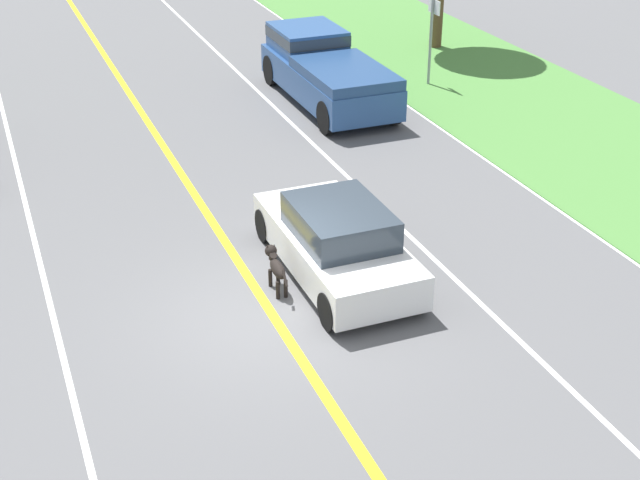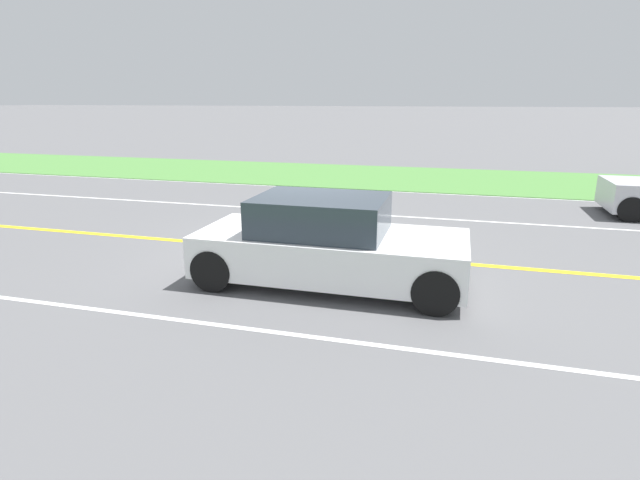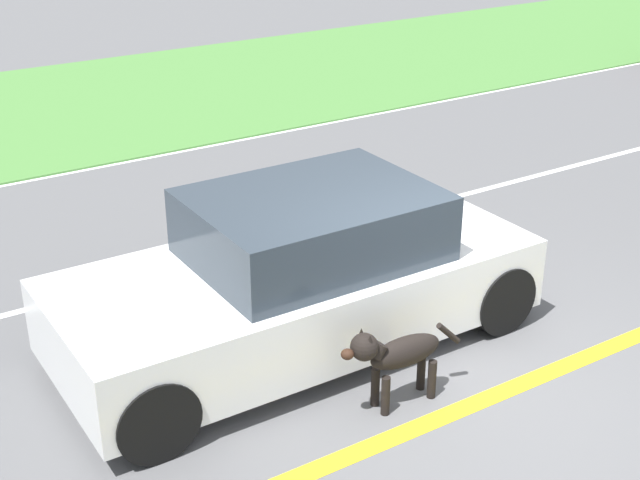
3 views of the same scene
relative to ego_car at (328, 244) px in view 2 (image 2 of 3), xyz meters
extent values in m
plane|color=#5B5B5E|center=(-1.57, -0.89, -0.66)|extent=(400.00, 400.00, 0.00)
cube|color=yellow|center=(-1.57, -0.89, -0.65)|extent=(0.18, 160.00, 0.01)
cube|color=white|center=(-8.57, -0.89, -0.65)|extent=(0.14, 160.00, 0.01)
cube|color=white|center=(1.93, -0.89, -0.65)|extent=(0.10, 160.00, 0.01)
cube|color=white|center=(-5.07, -0.89, -0.65)|extent=(0.10, 160.00, 0.01)
cube|color=#4C843D|center=(-11.57, -0.89, -0.64)|extent=(6.00, 160.00, 0.03)
cube|color=white|center=(0.00, 0.04, -0.15)|extent=(1.78, 4.23, 0.66)
cube|color=#2D3842|center=(0.00, -0.13, 0.47)|extent=(1.53, 2.03, 0.58)
cylinder|color=black|center=(0.80, 1.73, -0.33)|extent=(0.22, 0.66, 0.66)
cylinder|color=black|center=(0.80, -1.64, -0.33)|extent=(0.22, 0.66, 0.66)
cylinder|color=black|center=(-0.80, 1.73, -0.33)|extent=(0.22, 0.66, 0.66)
cylinder|color=black|center=(-0.80, -1.64, -0.33)|extent=(0.22, 0.66, 0.66)
ellipsoid|color=black|center=(-1.23, -0.22, -0.19)|extent=(0.23, 0.65, 0.25)
cylinder|color=black|center=(-1.15, 0.01, -0.48)|extent=(0.07, 0.07, 0.34)
cylinder|color=black|center=(-1.16, -0.45, -0.48)|extent=(0.07, 0.07, 0.34)
cylinder|color=black|center=(-1.29, 0.01, -0.48)|extent=(0.07, 0.07, 0.34)
cylinder|color=black|center=(-1.31, -0.44, -0.48)|extent=(0.07, 0.07, 0.34)
cylinder|color=black|center=(-1.22, 0.06, -0.09)|extent=(0.14, 0.18, 0.17)
sphere|color=black|center=(-1.21, 0.17, -0.03)|extent=(0.23, 0.23, 0.22)
ellipsoid|color=#331E14|center=(-1.21, 0.32, -0.04)|extent=(0.10, 0.11, 0.08)
cone|color=black|center=(-1.15, 0.16, 0.06)|extent=(0.07, 0.07, 0.10)
cone|color=black|center=(-1.27, 0.16, 0.06)|extent=(0.07, 0.07, 0.10)
cylinder|color=black|center=(-1.24, -0.64, -0.15)|extent=(0.06, 0.24, 0.24)
cylinder|color=black|center=(-7.61, 6.01, -0.35)|extent=(0.22, 0.62, 0.62)
cylinder|color=black|center=(-6.01, 6.01, -0.35)|extent=(0.22, 0.62, 0.62)
camera|label=1|loc=(-5.58, -13.15, 7.63)|focal=50.00mm
camera|label=2|loc=(7.39, 1.89, 2.23)|focal=28.00mm
camera|label=3|loc=(-5.92, 3.58, 3.54)|focal=50.00mm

